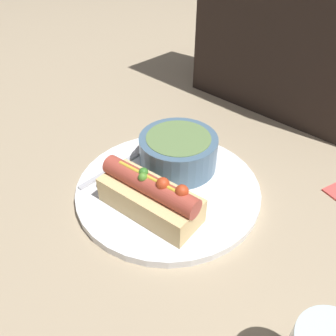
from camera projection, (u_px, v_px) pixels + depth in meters
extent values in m
plane|color=tan|center=(168.00, 191.00, 0.51)|extent=(4.00, 4.00, 0.00)
cylinder|color=white|center=(168.00, 188.00, 0.51)|extent=(0.28, 0.28, 0.01)
cube|color=#E5C17F|center=(150.00, 200.00, 0.45)|extent=(0.15, 0.08, 0.04)
cylinder|color=#B24738|center=(149.00, 185.00, 0.43)|extent=(0.15, 0.05, 0.03)
sphere|color=#518C2D|center=(143.00, 177.00, 0.42)|extent=(0.01, 0.01, 0.01)
sphere|color=#C63F1E|center=(163.00, 184.00, 0.41)|extent=(0.02, 0.02, 0.02)
sphere|color=#387A28|center=(143.00, 172.00, 0.43)|extent=(0.01, 0.01, 0.01)
sphere|color=#C63F1E|center=(182.00, 191.00, 0.40)|extent=(0.02, 0.02, 0.02)
sphere|color=orange|center=(184.00, 192.00, 0.40)|extent=(0.01, 0.01, 0.01)
cylinder|color=gold|center=(149.00, 177.00, 0.42)|extent=(0.10, 0.02, 0.01)
cylinder|color=slate|center=(178.00, 152.00, 0.52)|extent=(0.12, 0.12, 0.05)
cylinder|color=#66844C|center=(178.00, 140.00, 0.51)|extent=(0.10, 0.10, 0.01)
cube|color=#B7B7BC|center=(110.00, 171.00, 0.53)|extent=(0.01, 0.12, 0.00)
ellipsoid|color=#B7B7BC|center=(145.00, 149.00, 0.57)|extent=(0.03, 0.04, 0.01)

